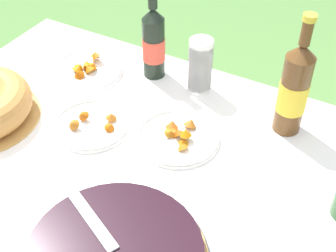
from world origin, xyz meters
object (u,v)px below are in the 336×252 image
at_px(snack_plate_right, 178,137).
at_px(cup_stack, 200,66).
at_px(cider_bottle_amber, 294,89).
at_px(snack_plate_near, 86,69).
at_px(snack_plate_far, 91,124).
at_px(juice_bottle_red, 154,42).

bearing_deg(snack_plate_right, cup_stack, 102.36).
bearing_deg(snack_plate_right, cider_bottle_amber, 37.81).
relative_size(cup_stack, snack_plate_near, 0.75).
bearing_deg(cider_bottle_amber, snack_plate_right, -142.19).
xyz_separation_m(cider_bottle_amber, snack_plate_far, (-0.48, -0.26, -0.13)).
bearing_deg(cup_stack, snack_plate_right, -77.64).
bearing_deg(cup_stack, cider_bottle_amber, -8.46).
height_order(snack_plate_near, snack_plate_far, snack_plate_near).
bearing_deg(cup_stack, snack_plate_far, -121.63).
distance_m(cup_stack, cider_bottle_amber, 0.30).
distance_m(snack_plate_right, snack_plate_far, 0.25).
distance_m(juice_bottle_red, snack_plate_near, 0.24).
relative_size(juice_bottle_red, snack_plate_near, 1.33).
distance_m(juice_bottle_red, snack_plate_far, 0.33).
distance_m(snack_plate_near, snack_plate_far, 0.27).
xyz_separation_m(cup_stack, snack_plate_far, (-0.19, -0.30, -0.08)).
xyz_separation_m(cider_bottle_amber, snack_plate_near, (-0.65, -0.05, -0.12)).
xyz_separation_m(juice_bottle_red, snack_plate_right, (0.21, -0.24, -0.11)).
relative_size(cup_stack, snack_plate_right, 0.77).
height_order(cider_bottle_amber, snack_plate_near, cider_bottle_amber).
bearing_deg(snack_plate_near, cider_bottle_amber, 4.23).
relative_size(snack_plate_right, snack_plate_far, 1.05).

